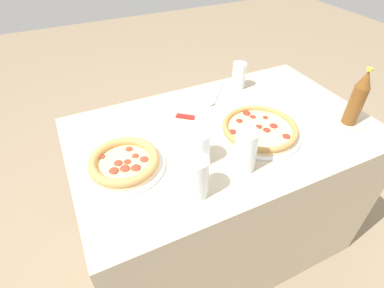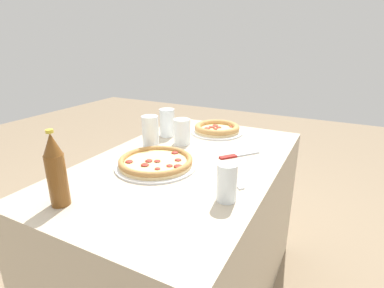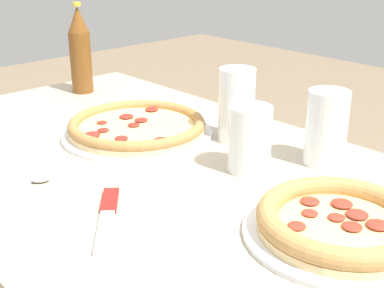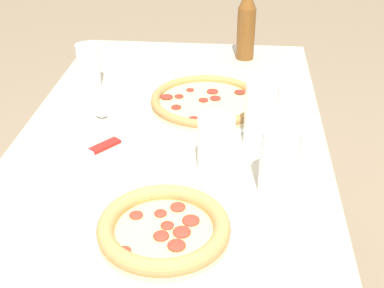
# 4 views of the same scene
# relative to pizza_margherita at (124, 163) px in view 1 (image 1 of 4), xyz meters

# --- Properties ---
(ground_plane) EXTENTS (8.00, 8.00, 0.00)m
(ground_plane) POSITION_rel_pizza_margherita_xyz_m (0.42, 0.04, -0.77)
(ground_plane) COLOR #847056
(table) EXTENTS (1.22, 0.75, 0.74)m
(table) POSITION_rel_pizza_margherita_xyz_m (0.42, 0.04, -0.39)
(table) COLOR #B7A88E
(table) RESTS_ON ground_plane
(pizza_margherita) EXTENTS (0.28, 0.28, 0.05)m
(pizza_margherita) POSITION_rel_pizza_margherita_xyz_m (0.00, 0.00, 0.00)
(pizza_margherita) COLOR silver
(pizza_margherita) RESTS_ON table
(pizza_veggie) EXTENTS (0.33, 0.33, 0.04)m
(pizza_veggie) POSITION_rel_pizza_margherita_xyz_m (0.53, -0.04, -0.00)
(pizza_veggie) COLOR silver
(pizza_veggie) RESTS_ON table
(glass_orange_juice) EXTENTS (0.08, 0.08, 0.15)m
(glass_orange_juice) POSITION_rel_pizza_margherita_xyz_m (0.37, -0.18, 0.05)
(glass_orange_juice) COLOR white
(glass_orange_juice) RESTS_ON table
(glass_lemonade) EXTENTS (0.08, 0.08, 0.14)m
(glass_lemonade) POSITION_rel_pizza_margherita_xyz_m (0.17, -0.21, 0.04)
(glass_lemonade) COLOR white
(glass_lemonade) RESTS_ON table
(glass_mango_juice) EXTENTS (0.06, 0.06, 0.12)m
(glass_mango_juice) POSITION_rel_pizza_margherita_xyz_m (0.65, 0.31, 0.04)
(glass_mango_juice) COLOR white
(glass_mango_juice) RESTS_ON table
(glass_red_wine) EXTENTS (0.08, 0.08, 0.12)m
(glass_red_wine) POSITION_rel_pizza_margherita_xyz_m (0.24, -0.08, 0.03)
(glass_red_wine) COLOR white
(glass_red_wine) RESTS_ON table
(beer_bottle) EXTENTS (0.06, 0.06, 0.24)m
(beer_bottle) POSITION_rel_pizza_margherita_xyz_m (0.91, -0.14, 0.09)
(beer_bottle) COLOR brown
(beer_bottle) RESTS_ON table
(knife) EXTENTS (0.17, 0.14, 0.01)m
(knife) POSITION_rel_pizza_margherita_xyz_m (0.27, 0.21, -0.02)
(knife) COLOR maroon
(knife) RESTS_ON table
(spoon) EXTENTS (0.13, 0.13, 0.01)m
(spoon) POSITION_rel_pizza_margherita_xyz_m (0.49, 0.26, -0.02)
(spoon) COLOR silver
(spoon) RESTS_ON table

